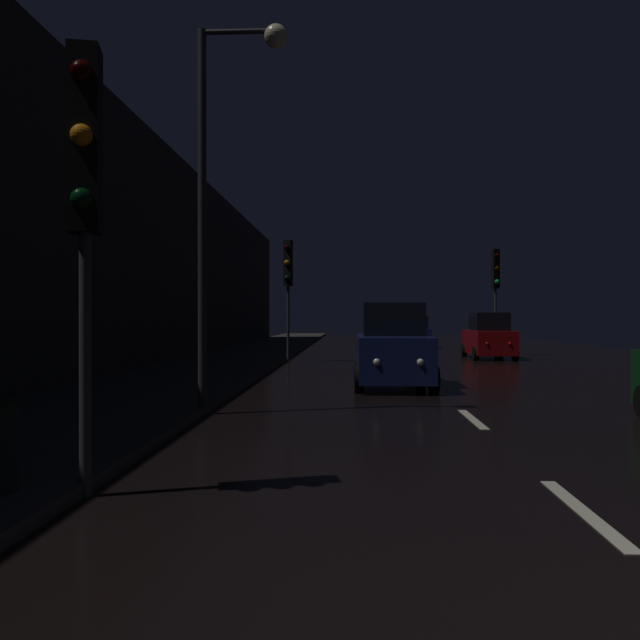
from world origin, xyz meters
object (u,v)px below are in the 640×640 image
(traffic_light_far_right, at_px, (496,278))
(streetlamp_overhead, at_px, (226,157))
(car_approaching_headlights, at_px, (392,348))
(car_parked_right_far, at_px, (489,338))
(traffic_light_far_left, at_px, (288,273))
(traffic_light_near_left, at_px, (85,172))
(car_distant_taillights, at_px, (415,334))

(traffic_light_far_right, distance_m, streetlamp_overhead, 21.46)
(car_approaching_headlights, distance_m, car_parked_right_far, 12.92)
(traffic_light_far_left, bearing_deg, streetlamp_overhead, 13.45)
(streetlamp_overhead, distance_m, car_parked_right_far, 19.48)
(traffic_light_near_left, bearing_deg, streetlamp_overhead, 163.72)
(streetlamp_overhead, relative_size, car_distant_taillights, 1.93)
(traffic_light_far_right, bearing_deg, car_distant_taillights, -170.16)
(streetlamp_overhead, bearing_deg, car_parked_right_far, 63.47)
(car_parked_right_far, height_order, car_distant_taillights, car_parked_right_far)
(traffic_light_far_right, bearing_deg, traffic_light_far_left, -75.71)
(traffic_light_far_left, distance_m, car_distant_taillights, 14.31)
(traffic_light_near_left, height_order, car_approaching_headlights, traffic_light_near_left)
(traffic_light_far_left, xyz_separation_m, traffic_light_far_right, (9.58, 4.76, 0.07))
(streetlamp_overhead, bearing_deg, traffic_light_near_left, -93.56)
(car_approaching_headlights, relative_size, car_parked_right_far, 1.08)
(car_approaching_headlights, xyz_separation_m, car_parked_right_far, (5.06, 11.89, -0.07))
(traffic_light_far_right, height_order, car_approaching_headlights, traffic_light_far_right)
(traffic_light_near_left, relative_size, car_distant_taillights, 1.21)
(traffic_light_near_left, height_order, car_distant_taillights, traffic_light_near_left)
(streetlamp_overhead, xyz_separation_m, car_approaching_headlights, (3.46, 5.18, -3.83))
(traffic_light_near_left, distance_m, car_approaching_headlights, 11.66)
(traffic_light_far_right, distance_m, car_approaching_headlights, 15.53)
(streetlamp_overhead, bearing_deg, car_distant_taillights, 77.00)
(traffic_light_near_left, height_order, streetlamp_overhead, streetlamp_overhead)
(traffic_light_far_right, height_order, streetlamp_overhead, streetlamp_overhead)
(car_distant_taillights, bearing_deg, traffic_light_far_right, -158.01)
(traffic_light_far_right, relative_size, car_distant_taillights, 1.36)
(traffic_light_far_right, relative_size, car_approaching_headlights, 1.17)
(traffic_light_far_left, relative_size, car_approaching_headlights, 1.15)
(streetlamp_overhead, bearing_deg, traffic_light_far_right, 64.20)
(traffic_light_far_right, bearing_deg, traffic_light_near_left, -33.39)
(traffic_light_far_right, xyz_separation_m, car_distant_taillights, (-3.10, 7.68, -2.88))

